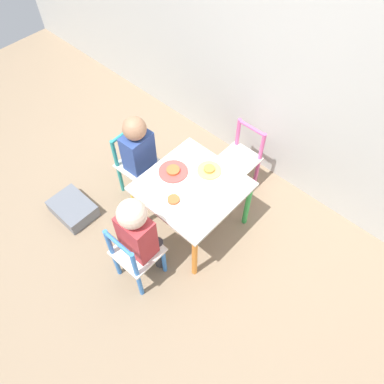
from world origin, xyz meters
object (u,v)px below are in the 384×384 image
at_px(child_front, 139,232).
at_px(storage_bin, 73,209).
at_px(chair_blue, 135,255).
at_px(plate_front, 174,201).
at_px(chair_teal, 137,165).
at_px(plate_left, 173,171).
at_px(child_left, 140,153).
at_px(plate_back, 209,170).
at_px(kids_table, 192,192).
at_px(chair_pink, 240,160).

height_order(child_front, storage_bin, child_front).
xyz_separation_m(chair_blue, plate_front, (-0.01, 0.35, 0.19)).
distance_m(chair_teal, chair_blue, 0.72).
height_order(plate_left, plate_front, same).
relative_size(child_left, storage_bin, 2.27).
bearing_deg(plate_back, chair_blue, -89.08).
xyz_separation_m(kids_table, storage_bin, (-0.70, -0.52, -0.33)).
bearing_deg(chair_pink, plate_left, -107.55).
bearing_deg(plate_front, chair_blue, -88.23).
relative_size(kids_table, chair_blue, 1.13).
bearing_deg(child_front, chair_teal, -40.63).
xyz_separation_m(child_front, plate_left, (-0.17, 0.46, -0.00)).
bearing_deg(kids_table, chair_blue, -88.79).
distance_m(chair_pink, storage_bin, 1.27).
bearing_deg(chair_pink, chair_teal, -133.55).
distance_m(chair_blue, child_left, 0.70).
bearing_deg(chair_blue, storage_bin, -1.41).
xyz_separation_m(child_left, plate_back, (0.46, 0.19, 0.02)).
bearing_deg(child_left, chair_blue, -139.48).
bearing_deg(chair_blue, kids_table, -90.00).
bearing_deg(child_left, plate_front, -110.09).
bearing_deg(chair_teal, plate_left, -88.77).
bearing_deg(child_left, plate_back, -70.52).
distance_m(kids_table, plate_left, 0.18).
xyz_separation_m(kids_table, chair_pink, (0.00, 0.52, -0.12)).
xyz_separation_m(chair_blue, child_front, (-0.00, 0.06, 0.19)).
bearing_deg(chair_blue, child_front, -90.00).
distance_m(chair_teal, storage_bin, 0.56).
distance_m(child_left, child_front, 0.64).
relative_size(kids_table, storage_bin, 1.89).
distance_m(chair_blue, plate_back, 0.71).
xyz_separation_m(chair_teal, child_front, (0.53, -0.43, 0.19)).
distance_m(chair_pink, child_front, 1.00).
bearing_deg(child_left, child_front, -135.84).
distance_m(chair_teal, chair_pink, 0.75).
distance_m(chair_blue, child_front, 0.20).
height_order(kids_table, chair_teal, chair_teal).
height_order(chair_blue, storage_bin, chair_blue).
height_order(chair_pink, plate_left, chair_pink).
bearing_deg(chair_teal, chair_blue, -135.73).
relative_size(chair_teal, child_left, 0.73).
xyz_separation_m(kids_table, chair_blue, (0.01, -0.52, -0.12)).
relative_size(chair_blue, storage_bin, 1.66).
distance_m(child_left, plate_back, 0.49).
distance_m(chair_blue, plate_left, 0.58).
xyz_separation_m(plate_left, storage_bin, (-0.53, -0.52, -0.40)).
relative_size(child_left, plate_left, 3.80).
xyz_separation_m(chair_pink, child_front, (0.01, -0.98, 0.19)).
height_order(chair_teal, plate_front, chair_teal).
bearing_deg(storage_bin, chair_pink, 55.91).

